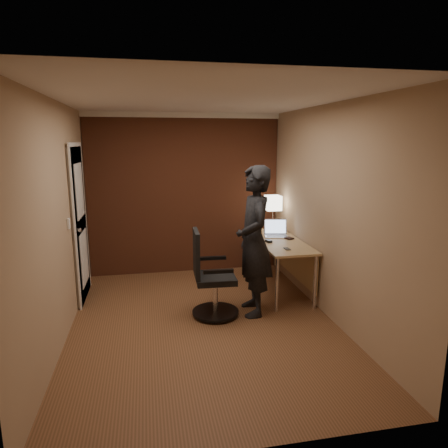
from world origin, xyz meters
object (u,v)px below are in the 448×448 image
Objects in this scene: desk at (284,249)px; mouse at (269,241)px; desk_lamp at (273,203)px; phone at (287,249)px; office_chair at (210,280)px; person at (254,241)px; laptop at (276,231)px; wallet at (289,238)px.

mouse reaches higher than desk.
phone is (-0.16, -1.09, -0.41)m from desk_lamp.
person is (0.54, -0.00, 0.44)m from office_chair.
wallet is at bearing -62.10° from laptop.
wallet is at bearing 28.87° from office_chair.
phone is 1.05× the size of wallet.
phone is at bearing 113.09° from person.
desk_lamp is 0.30× the size of person.
wallet is at bearing 5.27° from mouse.
mouse reaches higher than wallet.
person is (-0.36, -0.57, 0.16)m from mouse.
office_chair reaches higher than laptop.
wallet is (0.34, 0.12, -0.01)m from mouse.
laptop is at bearing -100.61° from desk_lamp.
office_chair is at bearing -171.71° from phone.
phone is 0.55m from person.
desk is 13.04× the size of phone.
desk is at bearing -157.29° from wallet.
desk is 1.32m from office_chair.
phone is at bearing -98.28° from desk_lamp.
laptop is 0.27m from wallet.
mouse is (-0.28, -0.71, -0.40)m from desk_lamp.
desk is 0.50m from phone.
desk_lamp is 4.86× the size of wallet.
laptop is (-0.07, -0.36, -0.35)m from desk_lamp.
office_chair is (-0.90, -0.56, -0.29)m from mouse.
desk is 0.33m from laptop.
office_chair is at bearing -132.88° from desk_lamp.
desk is 0.83× the size of person.
office_chair is at bearing -87.91° from person.
office_chair is at bearing -161.97° from mouse.
office_chair reaches higher than wallet.
laptop is at bearing 39.30° from office_chair.
laptop is 3.38× the size of wallet.
phone is (-0.12, -0.46, 0.13)m from desk.
person reaches higher than laptop.
laptop is 0.74m from phone.
wallet is 0.06× the size of person.
desk is 15.00× the size of mouse.
mouse is (-0.25, -0.08, 0.14)m from desk.
person reaches higher than phone.
person reaches higher than desk.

